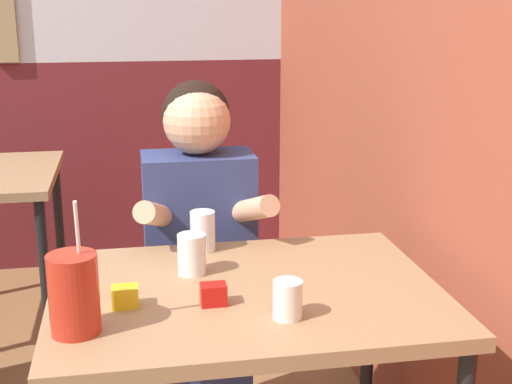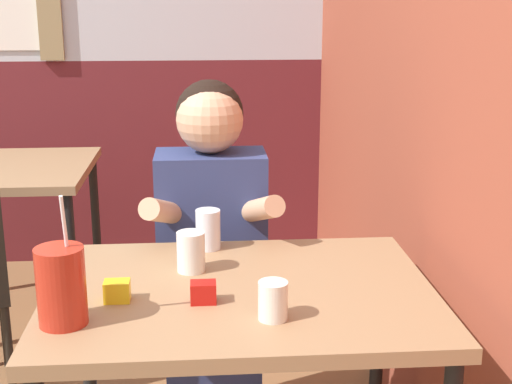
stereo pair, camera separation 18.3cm
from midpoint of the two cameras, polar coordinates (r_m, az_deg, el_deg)
The scene contains 10 objects.
brick_wall_right at distance 2.69m, azimuth 6.39°, elevation 13.75°, with size 0.08×4.45×2.70m.
back_wall at distance 3.85m, azimuth -16.88°, elevation 13.72°, with size 5.26×0.09×2.70m.
main_table at distance 1.79m, azimuth -3.75°, elevation -10.00°, with size 0.95×0.70×0.73m.
person_seated at distance 2.27m, azimuth -6.82°, elevation -5.29°, with size 0.42×0.41×1.18m.
cocktail_pitcher at distance 1.58m, azimuth -17.65°, elevation -7.83°, with size 0.11×0.11×0.29m.
glass_near_pitcher at distance 2.00m, azimuth -6.90°, elevation -3.16°, with size 0.07×0.07×0.11m.
glass_center at distance 1.85m, azimuth -8.00°, elevation -4.99°, with size 0.07×0.07×0.11m.
glass_far_side at distance 1.59m, azimuth -0.78°, elevation -8.66°, with size 0.07×0.07×0.09m.
condiment_ketchup at distance 1.67m, azimuth -6.59°, elevation -8.20°, with size 0.06×0.04×0.05m.
condiment_mustard at distance 1.69m, azimuth -13.53°, elevation -8.21°, with size 0.06×0.04×0.05m.
Camera 1 is at (0.30, -1.34, 1.42)m, focal length 50.00 mm.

